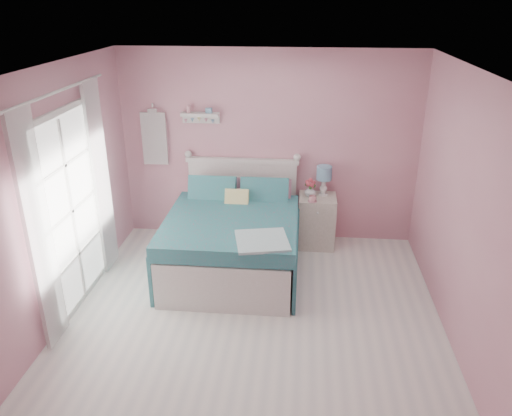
% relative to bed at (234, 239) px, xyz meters
% --- Properties ---
extents(floor, '(4.50, 4.50, 0.00)m').
position_rel_bed_xyz_m(floor, '(0.35, -1.25, -0.40)').
color(floor, white).
rests_on(floor, ground).
extents(room_shell, '(4.50, 4.50, 4.50)m').
position_rel_bed_xyz_m(room_shell, '(0.35, -1.25, 1.19)').
color(room_shell, '#C07A8D').
rests_on(room_shell, floor).
extents(bed, '(1.57, 2.00, 1.15)m').
position_rel_bed_xyz_m(bed, '(0.00, 0.00, 0.00)').
color(bed, silver).
rests_on(bed, floor).
extents(nightstand, '(0.49, 0.49, 0.71)m').
position_rel_bed_xyz_m(nightstand, '(1.04, 0.74, -0.04)').
color(nightstand, beige).
rests_on(nightstand, floor).
extents(table_lamp, '(0.20, 0.20, 0.40)m').
position_rel_bed_xyz_m(table_lamp, '(1.11, 0.82, 0.60)').
color(table_lamp, white).
rests_on(table_lamp, nightstand).
extents(vase, '(0.16, 0.16, 0.15)m').
position_rel_bed_xyz_m(vase, '(0.93, 0.74, 0.39)').
color(vase, silver).
rests_on(vase, nightstand).
extents(teacup, '(0.11, 0.11, 0.08)m').
position_rel_bed_xyz_m(teacup, '(0.97, 0.56, 0.35)').
color(teacup, pink).
rests_on(teacup, nightstand).
extents(roses, '(0.14, 0.11, 0.12)m').
position_rel_bed_xyz_m(roses, '(0.93, 0.74, 0.51)').
color(roses, '#CF4657').
rests_on(roses, vase).
extents(wall_shelf, '(0.50, 0.15, 0.25)m').
position_rel_bed_xyz_m(wall_shelf, '(-0.55, 0.94, 1.34)').
color(wall_shelf, silver).
rests_on(wall_shelf, room_shell).
extents(hanging_dress, '(0.34, 0.03, 0.72)m').
position_rel_bed_xyz_m(hanging_dress, '(-1.20, 0.93, 1.00)').
color(hanging_dress, white).
rests_on(hanging_dress, room_shell).
extents(french_door, '(0.04, 1.32, 2.16)m').
position_rel_bed_xyz_m(french_door, '(-1.62, -0.85, 0.68)').
color(french_door, silver).
rests_on(french_door, floor).
extents(curtain_near, '(0.04, 0.40, 2.32)m').
position_rel_bed_xyz_m(curtain_near, '(-1.57, -1.59, 0.78)').
color(curtain_near, white).
rests_on(curtain_near, floor).
extents(curtain_far, '(0.04, 0.40, 2.32)m').
position_rel_bed_xyz_m(curtain_far, '(-1.57, -0.11, 0.78)').
color(curtain_far, white).
rests_on(curtain_far, floor).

